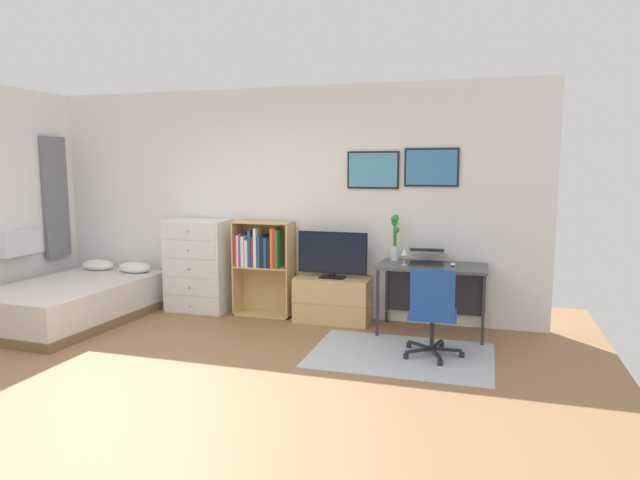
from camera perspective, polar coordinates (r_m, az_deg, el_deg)
ground_plane at (r=4.86m, az=-14.10°, el=-14.16°), size 7.20×7.20×0.00m
wall_back_with_posters at (r=6.72m, az=-3.69°, el=3.93°), size 6.12×0.09×2.70m
area_rug at (r=5.45m, az=8.29°, el=-11.53°), size 1.70×1.20×0.01m
bed at (r=7.08m, az=-23.84°, el=-5.72°), size 1.36×2.09×0.58m
dresser at (r=7.00m, az=-12.36°, el=-2.59°), size 0.75×0.46×1.13m
bookshelf at (r=6.68m, az=-6.00°, el=-1.84°), size 0.70×0.30×1.13m
tv_stand at (r=6.44m, az=1.31°, el=-6.12°), size 0.86×0.41×0.52m
television at (r=6.31m, az=1.27°, el=-1.56°), size 0.81×0.16×0.53m
desk at (r=6.13m, az=11.48°, el=-3.61°), size 1.13×0.63×0.74m
office_chair at (r=5.28m, az=11.41°, el=-7.09°), size 0.56×0.58×0.86m
laptop at (r=6.14m, az=10.84°, el=-1.72°), size 0.41×0.43×0.16m
computer_mouse at (r=6.02m, az=13.44°, el=-2.44°), size 0.06×0.10×0.03m
bamboo_vase at (r=6.23m, az=7.68°, el=0.47°), size 0.09×0.10×0.51m
wine_glass at (r=5.96m, az=8.62°, el=-1.27°), size 0.07×0.07×0.18m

